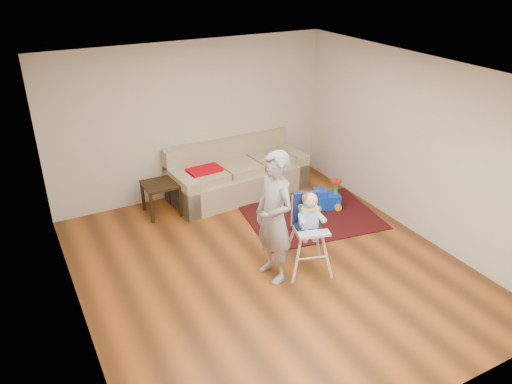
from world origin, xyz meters
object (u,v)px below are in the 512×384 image
side_table (161,198)px  toy_ball (296,226)px  sofa (238,170)px  ride_on_toy (326,194)px  high_chair (308,234)px  adult (274,218)px

side_table → toy_ball: (1.67, -1.55, -0.19)m
sofa → ride_on_toy: 1.63m
sofa → toy_ball: 1.68m
toy_ball → high_chair: (-0.42, -0.96, 0.48)m
toy_ball → high_chair: bearing=-113.7°
toy_ball → high_chair: high_chair is taller
toy_ball → high_chair: size_ratio=0.12×
ride_on_toy → high_chair: bearing=-111.9°
sofa → side_table: bearing=178.1°
sofa → toy_ball: (0.21, -1.62, -0.38)m
sofa → toy_ball: bearing=-87.2°
side_table → high_chair: (1.25, -2.51, 0.29)m
ride_on_toy → adult: bearing=-122.6°
side_table → high_chair: bearing=-63.5°
high_chair → adult: size_ratio=0.65×
side_table → adult: (0.76, -2.44, 0.63)m
high_chair → side_table: bearing=132.9°
side_table → ride_on_toy: 2.78m
high_chair → toy_ball: bearing=82.7°
ride_on_toy → high_chair: high_chair is taller
ride_on_toy → adult: (-1.78, -1.29, 0.64)m
toy_ball → high_chair: 1.15m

